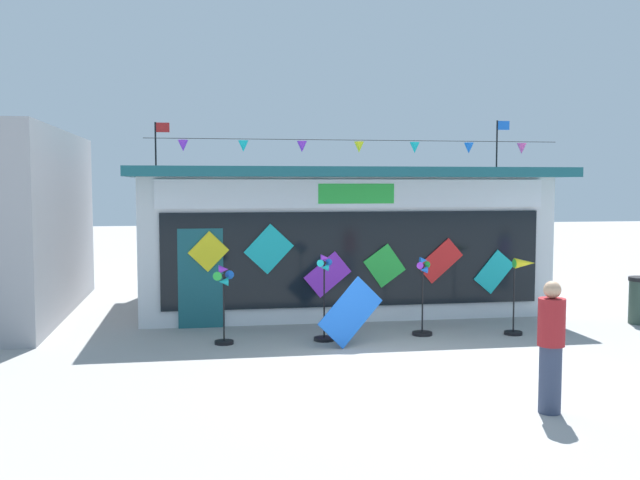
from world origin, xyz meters
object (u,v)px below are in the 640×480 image
at_px(wind_spinner_left, 324,300).
at_px(person_near_camera, 551,346).
at_px(wind_spinner_center_left, 423,298).
at_px(display_kite_on_ground, 350,312).
at_px(kite_shop_building, 333,236).
at_px(wind_spinner_far_left, 224,295).
at_px(wind_spinner_center_right, 521,284).

xyz_separation_m(wind_spinner_left, person_near_camera, (2.09, -4.60, 0.09)).
height_order(wind_spinner_center_left, display_kite_on_ground, wind_spinner_center_left).
height_order(wind_spinner_left, person_near_camera, person_near_camera).
relative_size(kite_shop_building, wind_spinner_left, 5.74).
xyz_separation_m(wind_spinner_far_left, person_near_camera, (3.92, -4.60, -0.03)).
distance_m(kite_shop_building, wind_spinner_center_left, 4.20).
bearing_deg(kite_shop_building, person_near_camera, -82.46).
bearing_deg(person_near_camera, display_kite_on_ground, -127.64).
distance_m(kite_shop_building, wind_spinner_far_left, 5.03).
xyz_separation_m(wind_spinner_far_left, wind_spinner_center_right, (5.64, -0.07, 0.08)).
bearing_deg(wind_spinner_far_left, kite_shop_building, 56.20).
xyz_separation_m(wind_spinner_center_left, person_near_camera, (0.16, -4.76, 0.13)).
bearing_deg(wind_spinner_center_left, display_kite_on_ground, -155.20).
bearing_deg(wind_spinner_far_left, wind_spinner_left, -0.20).
bearing_deg(display_kite_on_ground, wind_spinner_far_left, 165.63).
bearing_deg(wind_spinner_center_right, display_kite_on_ground, -171.76).
distance_m(wind_spinner_center_right, person_near_camera, 4.85).
height_order(kite_shop_building, wind_spinner_center_left, kite_shop_building).
xyz_separation_m(wind_spinner_far_left, wind_spinner_left, (1.83, -0.01, -0.13)).
relative_size(wind_spinner_far_left, display_kite_on_ground, 1.25).
xyz_separation_m(wind_spinner_center_right, person_near_camera, (-1.71, -4.54, -0.12)).
height_order(kite_shop_building, wind_spinner_far_left, kite_shop_building).
distance_m(wind_spinner_far_left, wind_spinner_left, 1.84).
distance_m(kite_shop_building, wind_spinner_left, 4.33).
xyz_separation_m(wind_spinner_center_right, display_kite_on_ground, (-3.43, -0.50, -0.35)).
relative_size(wind_spinner_center_right, display_kite_on_ground, 1.28).
xyz_separation_m(wind_spinner_left, wind_spinner_center_right, (3.81, -0.06, 0.21)).
relative_size(wind_spinner_center_right, person_near_camera, 0.88).
bearing_deg(wind_spinner_center_right, person_near_camera, -110.70).
xyz_separation_m(kite_shop_building, person_near_camera, (1.16, -8.74, -0.78)).
relative_size(kite_shop_building, display_kite_on_ground, 7.98).
distance_m(wind_spinner_left, person_near_camera, 5.05).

